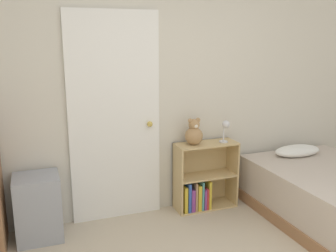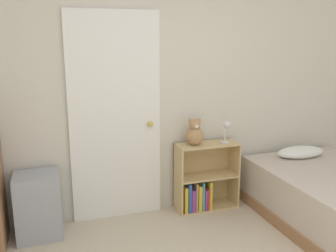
{
  "view_description": "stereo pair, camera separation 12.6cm",
  "coord_description": "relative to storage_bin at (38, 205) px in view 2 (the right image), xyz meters",
  "views": [
    {
      "loc": [
        -1.14,
        -1.46,
        1.78
      ],
      "look_at": [
        0.08,
        1.81,
        0.96
      ],
      "focal_mm": 40.0,
      "sensor_mm": 36.0,
      "label": 1
    },
    {
      "loc": [
        -1.02,
        -1.5,
        1.78
      ],
      "look_at": [
        0.08,
        1.81,
        0.96
      ],
      "focal_mm": 40.0,
      "sensor_mm": 36.0,
      "label": 2
    }
  ],
  "objects": [
    {
      "name": "wall_back",
      "position": [
        1.15,
        0.23,
        0.98
      ],
      "size": [
        10.0,
        0.06,
        2.55
      ],
      "color": "beige",
      "rests_on": "ground_plane"
    },
    {
      "name": "desk_lamp",
      "position": [
        1.89,
        0.02,
        0.58
      ],
      "size": [
        0.1,
        0.1,
        0.23
      ],
      "color": "silver",
      "rests_on": "bookshelf"
    },
    {
      "name": "door_closed",
      "position": [
        0.77,
        0.18,
        0.72
      ],
      "size": [
        0.89,
        0.09,
        2.04
      ],
      "color": "white",
      "rests_on": "ground_plane"
    },
    {
      "name": "storage_bin",
      "position": [
        0.0,
        0.0,
        0.0
      ],
      "size": [
        0.4,
        0.37,
        0.6
      ],
      "color": "#999EA8",
      "rests_on": "ground_plane"
    },
    {
      "name": "bookshelf",
      "position": [
        1.64,
        0.06,
        -0.02
      ],
      "size": [
        0.66,
        0.26,
        0.72
      ],
      "color": "tan",
      "rests_on": "ground_plane"
    },
    {
      "name": "teddy_bear",
      "position": [
        1.55,
        0.05,
        0.54
      ],
      "size": [
        0.18,
        0.18,
        0.28
      ],
      "color": "tan",
      "rests_on": "bookshelf"
    }
  ]
}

